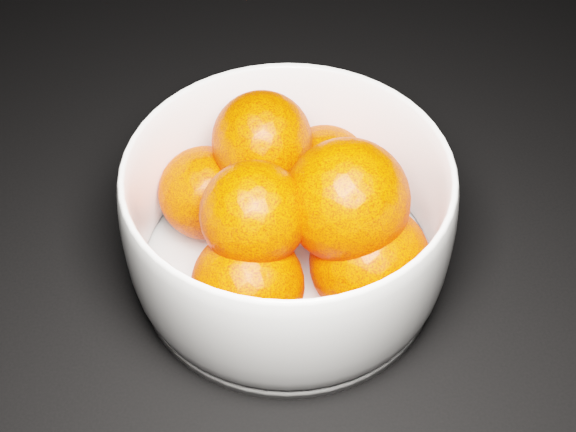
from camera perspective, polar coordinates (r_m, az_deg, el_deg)
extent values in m
cylinder|color=white|center=(0.61, 0.00, -3.59)|extent=(0.22, 0.22, 0.01)
sphere|color=#FF3000|center=(0.62, 2.59, 3.12)|extent=(0.07, 0.07, 0.07)
sphere|color=#FF3000|center=(0.61, -5.88, 1.65)|extent=(0.07, 0.07, 0.07)
sphere|color=#FF3000|center=(0.55, -2.88, -4.92)|extent=(0.08, 0.08, 0.08)
sphere|color=#FF3000|center=(0.56, 5.83, -3.27)|extent=(0.08, 0.08, 0.08)
sphere|color=#FF3000|center=(0.58, -1.86, 5.37)|extent=(0.07, 0.07, 0.07)
sphere|color=#FF3000|center=(0.53, -2.46, 0.12)|extent=(0.07, 0.07, 0.07)
sphere|color=#FF3000|center=(0.54, 4.21, 1.09)|extent=(0.09, 0.09, 0.09)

